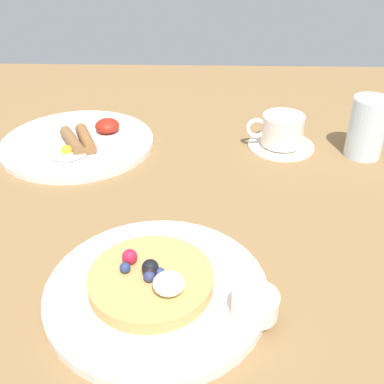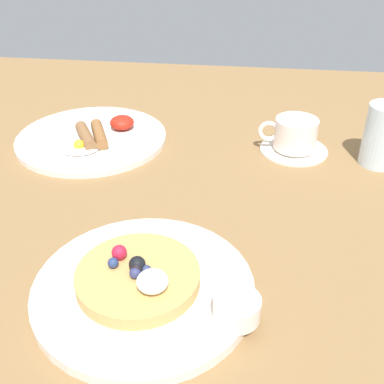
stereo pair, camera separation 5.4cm
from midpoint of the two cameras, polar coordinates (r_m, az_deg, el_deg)
ground_plane at (r=69.58cm, az=-1.21°, el=-3.59°), size 150.24×137.77×3.00cm
pancake_plate at (r=55.87cm, az=-3.02°, el=-11.63°), size 25.68×25.68×1.39cm
pancake_with_berries at (r=54.72cm, az=-3.69°, el=-10.25°), size 14.35×14.35×3.82cm
syrup_ramekin at (r=51.37cm, az=8.56°, el=-13.79°), size 5.05×5.05×2.62cm
breakfast_plate at (r=89.93cm, az=-10.33°, el=6.37°), size 27.71×27.71×1.08cm
fried_breakfast at (r=88.05cm, az=-9.38°, el=6.98°), size 11.16×14.58×2.71cm
coffee_saucer at (r=87.54cm, az=13.95°, el=5.01°), size 12.02×12.02×0.74cm
coffee_cup at (r=86.14cm, az=14.11°, el=6.88°), size 10.41×7.49×5.39cm
water_glass at (r=86.01cm, az=23.79°, el=6.25°), size 6.34×6.34×10.54cm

